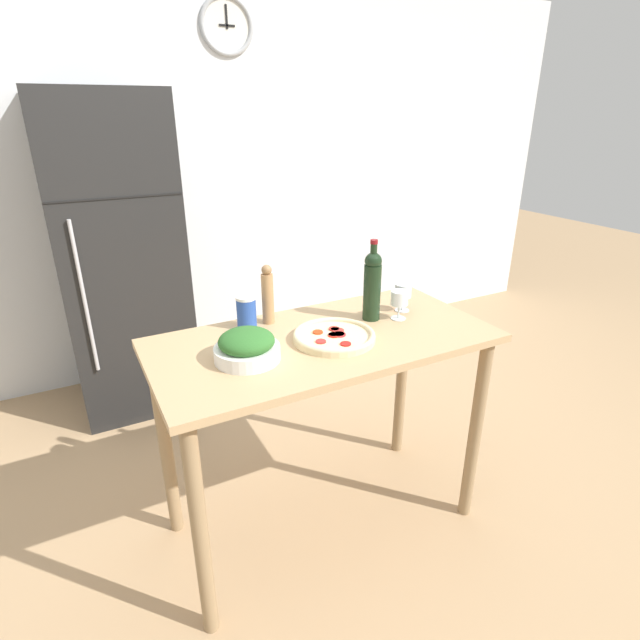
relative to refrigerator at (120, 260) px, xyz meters
name	(u,v)px	position (x,y,z in m)	size (l,w,h in m)	color
ground_plane	(323,519)	(0.56, -1.53, -0.93)	(14.00, 14.00, 0.00)	tan
wall_back	(190,182)	(0.56, 0.38, 0.37)	(6.40, 0.09, 2.60)	silver
refrigerator	(120,260)	(0.00, 0.00, 0.00)	(0.68, 0.69, 1.86)	black
prep_counter	(324,371)	(0.56, -1.53, -0.15)	(1.34, 0.66, 0.93)	tan
wine_bottle	(372,284)	(0.82, -1.47, 0.16)	(0.07, 0.07, 0.34)	black
wine_glass_near	(399,300)	(0.92, -1.52, 0.09)	(0.07, 0.07, 0.12)	silver
wine_glass_far	(403,292)	(0.99, -1.45, 0.09)	(0.07, 0.07, 0.12)	silver
pepper_mill	(268,295)	(0.42, -1.30, 0.12)	(0.05, 0.05, 0.25)	#AD7F51
salad_bowl	(247,347)	(0.22, -1.58, 0.05)	(0.24, 0.24, 0.11)	white
homemade_pizza	(334,336)	(0.58, -1.58, 0.02)	(0.32, 0.32, 0.03)	beige
salt_canister	(246,312)	(0.32, -1.31, 0.07)	(0.08, 0.08, 0.14)	#284CA3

